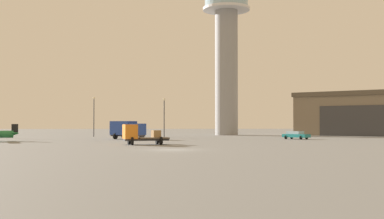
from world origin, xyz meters
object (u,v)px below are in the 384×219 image
truck_flatbed_orange (139,135)px  car_teal (296,135)px  control_tower (226,45)px  truck_box_blue (127,129)px  light_post_north (94,113)px  light_post_centre (164,114)px

truck_flatbed_orange → car_teal: 32.47m
control_tower → truck_flatbed_orange: bearing=-110.5°
truck_box_blue → truck_flatbed_orange: size_ratio=1.05×
truck_box_blue → truck_flatbed_orange: 21.96m
truck_box_blue → light_post_north: size_ratio=0.78×
car_teal → light_post_north: (-36.02, 19.16, 4.10)m
truck_box_blue → light_post_centre: bearing=95.2°
truck_box_blue → truck_flatbed_orange: bearing=-42.8°
light_post_north → truck_box_blue: bearing=-66.0°
control_tower → car_teal: (7.03, -31.19, -20.14)m
light_post_centre → control_tower: bearing=52.8°
truck_box_blue → car_teal: bearing=35.9°
car_teal → light_post_north: bearing=-156.1°
control_tower → light_post_centre: 29.66m
light_post_north → light_post_centre: (14.01, -7.67, -0.32)m
truck_box_blue → truck_flatbed_orange: (2.55, -21.80, -0.48)m
truck_flatbed_orange → light_post_north: bearing=-88.4°
truck_flatbed_orange → light_post_north: size_ratio=0.74×
light_post_north → light_post_centre: light_post_north is taller
truck_box_blue → light_post_centre: (6.50, 9.18, 2.81)m
control_tower → light_post_north: bearing=-157.4°
truck_flatbed_orange → light_post_centre: bearing=-110.3°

